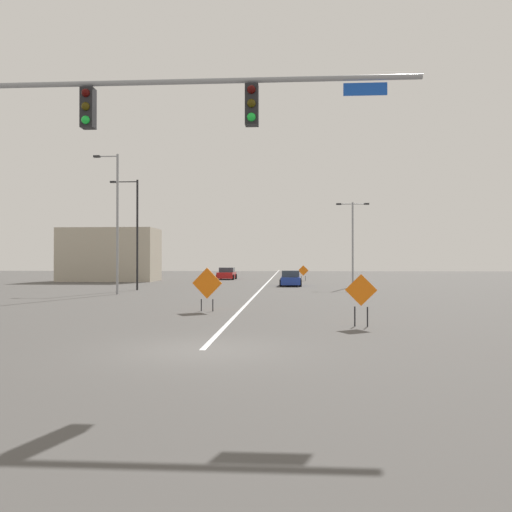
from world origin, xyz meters
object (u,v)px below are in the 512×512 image
Objects in this scene: construction_sign_left_lane at (361,293)px; construction_sign_left_shoulder at (207,285)px; street_lamp_near_right at (353,237)px; car_red_passing at (227,274)px; street_lamp_far_right at (116,218)px; car_blue_mid at (291,279)px; traffic_signal_assembly at (88,135)px; street_lamp_far_left at (135,229)px; construction_sign_median_near at (303,271)px.

construction_sign_left_lane is 0.93× the size of construction_sign_left_shoulder.
street_lamp_near_right is 4.05× the size of construction_sign_left_lane.
street_lamp_near_right is 1.87× the size of car_red_passing.
car_blue_mid is (12.00, 12.57, -4.56)m from street_lamp_far_right.
construction_sign_left_lane is at bearing -39.25° from construction_sign_left_shoulder.
traffic_signal_assembly is at bearing -98.57° from construction_sign_left_shoulder.
street_lamp_near_right is 0.86× the size of street_lamp_far_left.
street_lamp_far_right is 2.42× the size of car_red_passing.
construction_sign_left_shoulder is (-5.38, -35.83, 0.12)m from construction_sign_median_near.
car_blue_mid is (-5.44, 1.39, -3.74)m from street_lamp_near_right.
street_lamp_far_left reaches higher than construction_sign_left_shoulder.
street_lamp_far_left is at bearing -160.52° from street_lamp_near_right.
street_lamp_near_right is (10.87, 32.84, -1.18)m from traffic_signal_assembly.
street_lamp_near_right is 14.16m from construction_sign_median_near.
street_lamp_far_left reaches higher than construction_sign_median_near.
construction_sign_left_shoulder is at bearing -54.71° from street_lamp_far_right.
construction_sign_left_lane is at bearing -96.37° from street_lamp_near_right.
construction_sign_left_shoulder is (8.11, -11.46, -4.01)m from street_lamp_far_right.
traffic_signal_assembly is at bearing -108.31° from street_lamp_near_right.
construction_sign_median_near is (13.62, 19.41, -3.67)m from street_lamp_far_left.
street_lamp_near_right is 1.64× the size of car_blue_mid.
construction_sign_left_lane is at bearing -49.08° from street_lamp_far_right.
construction_sign_median_near is 10.03m from car_red_passing.
construction_sign_left_lane is at bearing -56.05° from street_lamp_far_left.
construction_sign_left_shoulder is at bearing -98.53° from construction_sign_median_near.
street_lamp_far_right is at bearing -147.34° from street_lamp_near_right.
construction_sign_median_near is 36.23m from construction_sign_left_shoulder.
construction_sign_median_near is at bearing 106.68° from street_lamp_near_right.
construction_sign_left_shoulder is 24.35m from car_blue_mid.
street_lamp_far_right reaches higher than car_red_passing.
construction_sign_left_lane reaches higher than car_blue_mid.
street_lamp_far_left is 24.00m from construction_sign_median_near.
construction_sign_median_near is 0.44× the size of car_red_passing.
construction_sign_median_near is (6.91, 46.04, -4.49)m from traffic_signal_assembly.
street_lamp_far_left is at bearing 104.14° from traffic_signal_assembly.
traffic_signal_assembly is 1.75× the size of street_lamp_near_right.
traffic_signal_assembly reaches higher than construction_sign_left_shoulder.
construction_sign_left_shoulder is (-6.23, 5.09, 0.05)m from construction_sign_left_lane.
street_lamp_near_right is 18.65m from street_lamp_far_left.
construction_sign_left_lane is at bearing 33.37° from traffic_signal_assembly.
car_red_passing is at bearing 92.64° from traffic_signal_assembly.
construction_sign_left_lane is 8.05m from construction_sign_left_shoulder.
car_red_passing is (-3.84, 39.76, -0.55)m from construction_sign_left_shoulder.
street_lamp_far_left is 4.34× the size of construction_sign_left_shoulder.
street_lamp_far_left reaches higher than traffic_signal_assembly.
street_lamp_near_right is at bearing -73.32° from construction_sign_median_near.
car_red_passing is (-2.31, 49.97, -4.91)m from traffic_signal_assembly.
street_lamp_near_right reaches higher than construction_sign_left_lane.
street_lamp_near_right reaches higher than car_blue_mid.
construction_sign_median_near is 0.96× the size of construction_sign_left_lane.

